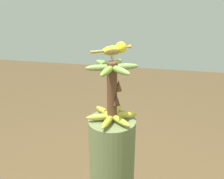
# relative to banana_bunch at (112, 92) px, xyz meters

# --- Properties ---
(banana_bunch) EXTENTS (0.28, 0.29, 0.33)m
(banana_bunch) POSITION_rel_banana_bunch_xyz_m (0.00, 0.00, 0.00)
(banana_bunch) COLOR brown
(banana_bunch) RESTS_ON banana_tree
(perched_bird) EXTENTS (0.20, 0.13, 0.09)m
(perched_bird) POSITION_rel_banana_bunch_xyz_m (0.01, 0.05, 0.22)
(perched_bird) COLOR #C68933
(perched_bird) RESTS_ON banana_bunch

